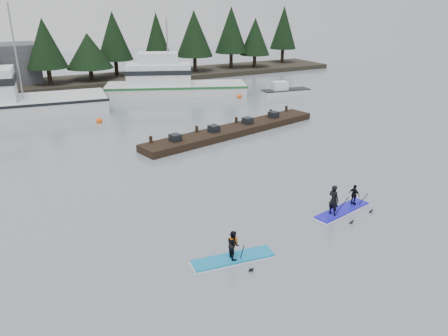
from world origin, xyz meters
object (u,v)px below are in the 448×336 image
fishing_boat_medium (172,89)px  paddleboard_solo (233,252)px  paddleboard_duo (342,203)px  floating_dock (234,130)px

fishing_boat_medium → paddleboard_solo: 33.28m
paddleboard_solo → paddleboard_duo: (6.79, 1.17, 0.11)m
floating_dock → paddleboard_duo: bearing=-110.1°
floating_dock → paddleboard_solo: 17.74m
paddleboard_solo → floating_dock: bearing=68.1°
fishing_boat_medium → paddleboard_duo: size_ratio=4.48×
paddleboard_solo → fishing_boat_medium: bearing=79.8°
fishing_boat_medium → paddleboard_solo: bearing=-85.4°
fishing_boat_medium → paddleboard_duo: (-3.39, -30.52, -0.14)m
fishing_boat_medium → paddleboard_solo: (-10.18, -31.69, -0.25)m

